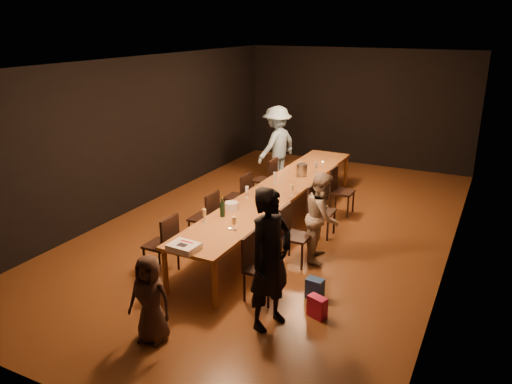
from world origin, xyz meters
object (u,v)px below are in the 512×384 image
at_px(chair_right_1, 296,236).
at_px(child, 150,299).
at_px(chair_left_2, 237,196).
at_px(chair_right_2, 322,211).
at_px(chair_right_0, 262,268).
at_px(birthday_cake, 184,247).
at_px(table, 278,191).
at_px(champagne_bottle, 222,206).
at_px(chair_right_3, 342,191).
at_px(plate_stack, 232,206).
at_px(man_blue, 277,145).
at_px(chair_left_1, 203,217).
at_px(chair_left_0, 160,244).
at_px(chair_left_3, 265,180).
at_px(woman_tan, 322,217).
at_px(woman_birthday, 270,259).
at_px(ice_bucket, 302,170).

distance_m(chair_right_1, child, 2.74).
bearing_deg(chair_left_2, chair_right_2, -90.00).
xyz_separation_m(chair_right_0, chair_right_1, (0.00, 1.20, 0.00)).
relative_size(chair_right_2, birthday_cake, 2.30).
height_order(table, champagne_bottle, champagne_bottle).
bearing_deg(chair_right_3, chair_right_0, -0.00).
bearing_deg(plate_stack, champagne_bottle, -86.18).
height_order(chair_left_2, plate_stack, chair_left_2).
xyz_separation_m(table, man_blue, (-1.15, 2.47, 0.20)).
relative_size(chair_left_1, child, 0.85).
distance_m(chair_left_0, chair_left_3, 3.60).
xyz_separation_m(chair_right_2, birthday_cake, (-0.91, -2.90, 0.33)).
height_order(chair_left_0, man_blue, man_blue).
xyz_separation_m(chair_right_0, chair_left_2, (-1.70, 2.40, 0.00)).
height_order(chair_left_0, woman_tan, woman_tan).
distance_m(woman_birthday, plate_stack, 2.17).
xyz_separation_m(chair_right_3, chair_left_3, (-1.70, 0.00, 0.00)).
distance_m(chair_left_2, man_blue, 2.53).
bearing_deg(ice_bucket, birthday_cake, -92.13).
relative_size(chair_left_0, child, 0.85).
distance_m(chair_right_2, chair_left_1, 2.08).
distance_m(child, ice_bucket, 4.81).
height_order(child, ice_bucket, child).
relative_size(chair_right_1, chair_left_0, 1.00).
relative_size(chair_right_2, woman_birthday, 0.51).
distance_m(chair_right_0, chair_left_2, 2.94).
distance_m(chair_right_0, champagne_bottle, 1.40).
xyz_separation_m(plate_stack, ice_bucket, (0.32, 2.26, 0.05)).
xyz_separation_m(chair_left_3, champagne_bottle, (0.63, -2.83, 0.45)).
bearing_deg(child, chair_left_2, 94.78).
xyz_separation_m(chair_right_3, woman_tan, (0.30, -2.06, 0.25)).
bearing_deg(chair_right_2, chair_left_3, -125.22).
bearing_deg(plate_stack, child, -82.71).
relative_size(chair_right_0, chair_left_0, 1.00).
xyz_separation_m(chair_left_2, birthday_cake, (0.79, -2.90, 0.33)).
xyz_separation_m(chair_left_0, chair_left_2, (0.00, 2.40, 0.00)).
distance_m(chair_left_2, champagne_bottle, 1.80).
distance_m(chair_right_2, woman_tan, 0.95).
bearing_deg(chair_left_3, table, -144.69).
xyz_separation_m(chair_right_0, ice_bucket, (-0.77, 3.37, 0.40)).
height_order(chair_right_3, woman_tan, woman_tan).
relative_size(table, man_blue, 3.32).
height_order(chair_right_3, ice_bucket, ice_bucket).
relative_size(woman_birthday, woman_tan, 1.26).
distance_m(chair_right_0, woman_tan, 1.59).
relative_size(chair_left_3, champagne_bottle, 2.74).
bearing_deg(champagne_bottle, chair_left_2, 111.26).
distance_m(chair_right_1, ice_bucket, 2.33).
height_order(woman_birthday, ice_bucket, woman_birthday).
bearing_deg(woman_tan, chair_right_1, 126.58).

